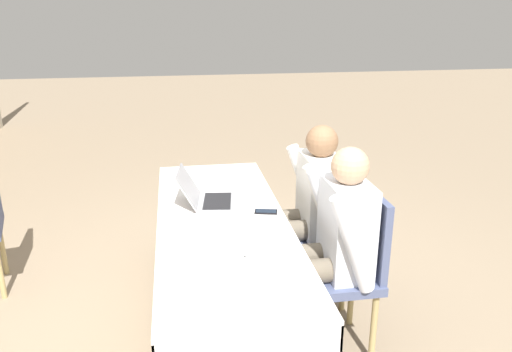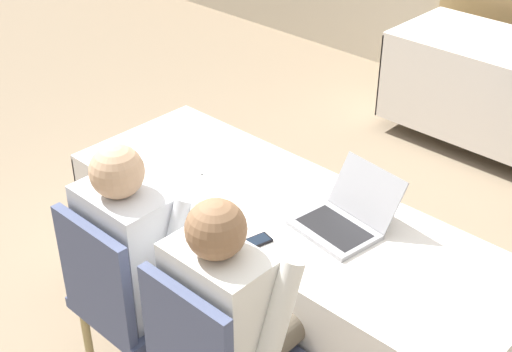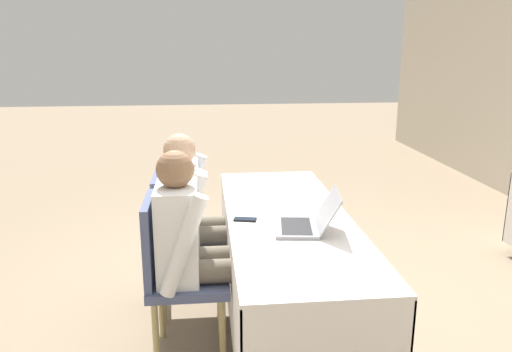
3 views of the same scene
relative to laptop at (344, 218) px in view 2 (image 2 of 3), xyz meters
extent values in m
plane|color=gray|center=(-0.25, -0.06, -0.77)|extent=(24.00, 24.00, 0.00)
cube|color=white|center=(-0.25, -0.06, -0.05)|extent=(2.08, 0.73, 0.02)
cube|color=white|center=(-0.25, -0.42, -0.36)|extent=(2.08, 0.01, 0.59)
cube|color=white|center=(-0.25, 0.30, -0.36)|extent=(2.08, 0.01, 0.59)
cube|color=white|center=(-1.28, -0.06, -0.36)|extent=(0.01, 0.73, 0.59)
cylinder|color=#333333|center=(-0.25, -0.06, -0.71)|extent=(0.06, 0.06, 0.11)
cube|color=white|center=(-1.15, 2.31, -0.36)|extent=(0.01, 0.73, 0.59)
cube|color=#99999E|center=(-0.01, -0.05, -0.03)|extent=(0.35, 0.27, 0.02)
cube|color=black|center=(-0.01, -0.05, -0.02)|extent=(0.30, 0.20, 0.00)
cube|color=#99999E|center=(0.02, 0.12, 0.08)|extent=(0.33, 0.16, 0.20)
cube|color=black|center=(0.02, 0.12, 0.08)|extent=(0.30, 0.14, 0.17)
cube|color=black|center=(-0.19, -0.32, -0.04)|extent=(0.09, 0.14, 0.01)
cube|color=#192333|center=(-0.19, -0.32, -0.03)|extent=(0.08, 0.13, 0.00)
cube|color=white|center=(-0.61, -0.03, -0.04)|extent=(0.22, 0.31, 0.00)
cube|color=white|center=(-0.16, -0.07, -0.04)|extent=(0.22, 0.30, 0.00)
cube|color=white|center=(-0.86, -0.20, -0.04)|extent=(0.32, 0.36, 0.00)
cylinder|color=tan|center=(-0.32, -0.48, -0.55)|extent=(0.04, 0.04, 0.43)
cylinder|color=tan|center=(-0.67, -0.48, -0.55)|extent=(0.04, 0.04, 0.43)
cylinder|color=tan|center=(-0.67, -0.83, -0.55)|extent=(0.04, 0.04, 0.43)
cube|color=#4C567A|center=(-0.50, -0.65, -0.31)|extent=(0.44, 0.44, 0.05)
cube|color=#4C567A|center=(-0.50, -0.85, -0.06)|extent=(0.40, 0.04, 0.45)
cube|color=#4C567A|center=(0.01, -0.85, -0.06)|extent=(0.40, 0.04, 0.45)
cylinder|color=#665B4C|center=(-0.41, -0.52, -0.22)|extent=(0.13, 0.42, 0.13)
cylinder|color=#665B4C|center=(-0.59, -0.52, -0.22)|extent=(0.13, 0.42, 0.13)
cylinder|color=#665B4C|center=(-0.41, -0.34, -0.53)|extent=(0.10, 0.10, 0.48)
cylinder|color=#665B4C|center=(-0.59, -0.34, -0.53)|extent=(0.10, 0.10, 0.48)
cube|color=silver|center=(-0.50, -0.70, -0.03)|extent=(0.36, 0.22, 0.52)
cylinder|color=silver|center=(-0.29, -0.66, -0.02)|extent=(0.08, 0.26, 0.54)
cylinder|color=silver|center=(-0.71, -0.66, -0.02)|extent=(0.08, 0.26, 0.54)
sphere|color=tan|center=(-0.50, -0.70, 0.32)|extent=(0.20, 0.20, 0.20)
cylinder|color=#665B4C|center=(0.10, -0.52, -0.22)|extent=(0.13, 0.42, 0.13)
cylinder|color=#665B4C|center=(-0.08, -0.52, -0.22)|extent=(0.13, 0.42, 0.13)
cylinder|color=#665B4C|center=(-0.08, -0.34, -0.53)|extent=(0.10, 0.10, 0.48)
cube|color=white|center=(0.01, -0.70, -0.03)|extent=(0.36, 0.22, 0.52)
cylinder|color=white|center=(0.22, -0.66, -0.02)|extent=(0.08, 0.26, 0.54)
cylinder|color=white|center=(-0.20, -0.66, -0.02)|extent=(0.08, 0.26, 0.54)
sphere|color=#8C6647|center=(0.01, -0.70, 0.32)|extent=(0.20, 0.20, 0.20)
camera|label=1|loc=(-2.84, 0.18, 1.10)|focal=35.00mm
camera|label=2|loc=(1.34, -1.93, 1.64)|focal=50.00mm
camera|label=3|loc=(2.56, -0.54, 0.95)|focal=35.00mm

